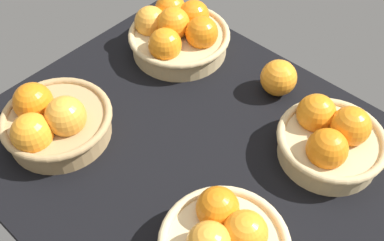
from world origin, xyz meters
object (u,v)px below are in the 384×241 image
basket_near_left (53,121)px  basket_far_right (330,140)px  basket_far_left (178,33)px  loose_orange_front_gap (279,78)px

basket_near_left → basket_far_right: 55.51cm
basket_far_right → basket_far_left: (-44.95, 3.79, 0.12)cm
basket_near_left → basket_far_left: basket_far_left is taller
basket_far_right → loose_orange_front_gap: basket_far_right is taller
basket_near_left → basket_far_right: same height
basket_near_left → basket_far_left: 37.58cm
basket_near_left → basket_far_left: bearing=91.4°
loose_orange_front_gap → basket_far_left: bearing=-170.8°
basket_far_left → basket_near_left: bearing=-88.6°
basket_far_right → basket_far_left: 45.11cm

